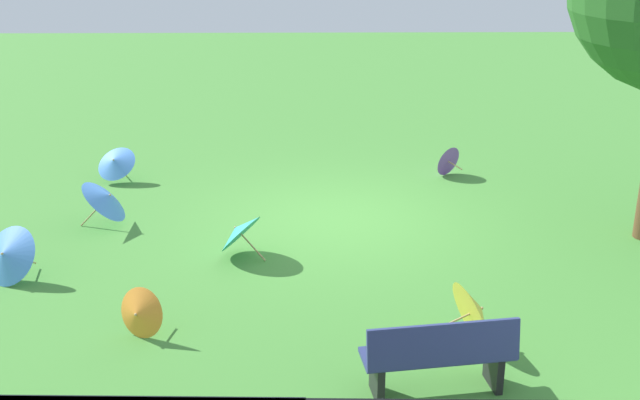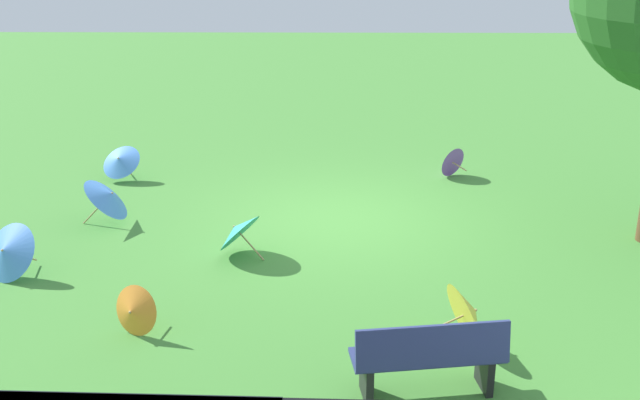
{
  "view_description": "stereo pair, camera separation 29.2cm",
  "coord_description": "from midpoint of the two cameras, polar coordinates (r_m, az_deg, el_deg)",
  "views": [
    {
      "loc": [
        0.48,
        12.04,
        4.88
      ],
      "look_at": [
        0.31,
        0.67,
        0.6
      ],
      "focal_mm": 44.47,
      "sensor_mm": 36.0,
      "label": 1
    },
    {
      "loc": [
        0.19,
        12.04,
        4.88
      ],
      "look_at": [
        0.31,
        0.67,
        0.6
      ],
      "focal_mm": 44.47,
      "sensor_mm": 36.0,
      "label": 2
    }
  ],
  "objects": [
    {
      "name": "parasol_purple_0",
      "position": [
        15.21,
        8.54,
        2.85
      ],
      "size": [
        0.6,
        0.59,
        0.59
      ],
      "color": "tan",
      "rests_on": "ground"
    },
    {
      "name": "parasol_orange_0",
      "position": [
        9.75,
        -13.76,
        -7.95
      ],
      "size": [
        0.67,
        0.6,
        0.63
      ],
      "color": "tan",
      "rests_on": "ground"
    },
    {
      "name": "park_bench",
      "position": [
        8.45,
        7.58,
        -11.07
      ],
      "size": [
        1.65,
        0.7,
        0.9
      ],
      "color": "navy",
      "rests_on": "ground"
    },
    {
      "name": "parasol_teal_0",
      "position": [
        11.59,
        -6.63,
        -2.22
      ],
      "size": [
        0.86,
        0.93,
        0.73
      ],
      "color": "tan",
      "rests_on": "ground"
    },
    {
      "name": "parasol_blue_1",
      "position": [
        15.13,
        -15.07,
        2.66
      ],
      "size": [
        0.92,
        0.87,
        0.69
      ],
      "color": "tan",
      "rests_on": "ground"
    },
    {
      "name": "parasol_blue_0",
      "position": [
        11.64,
        -22.32,
        -3.68
      ],
      "size": [
        1.04,
        0.94,
        0.79
      ],
      "color": "tan",
      "rests_on": "ground"
    },
    {
      "name": "parasol_blue_3",
      "position": [
        13.06,
        -15.71,
        0.11
      ],
      "size": [
        0.82,
        0.85,
        0.83
      ],
      "color": "tan",
      "rests_on": "ground"
    },
    {
      "name": "parasol_yellow_4",
      "position": [
        9.48,
        10.27,
        -7.88
      ],
      "size": [
        0.76,
        0.89,
        0.82
      ],
      "color": "tan",
      "rests_on": "ground"
    },
    {
      "name": "ground",
      "position": [
        13.0,
        0.67,
        -1.43
      ],
      "size": [
        40.0,
        40.0,
        0.0
      ],
      "primitive_type": "plane",
      "color": "#478C38"
    }
  ]
}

